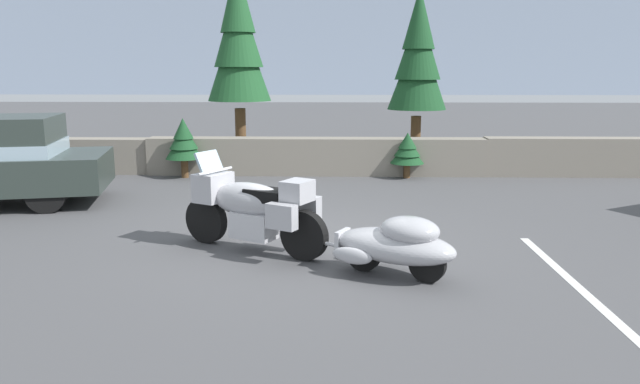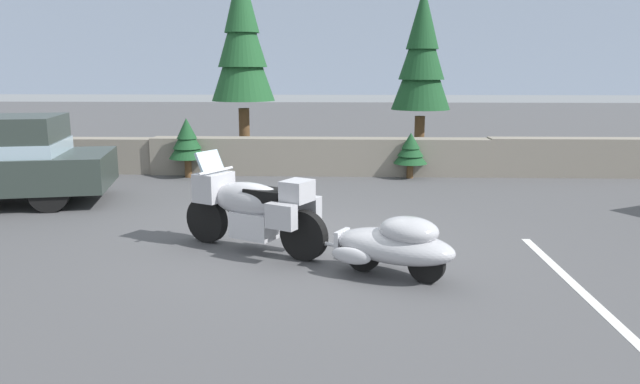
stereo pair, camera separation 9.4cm
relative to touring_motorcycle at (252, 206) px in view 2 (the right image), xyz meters
name	(u,v)px [view 2 (the right image)]	position (x,y,z in m)	size (l,w,h in m)	color
ground_plane	(302,242)	(0.64, 0.42, -0.62)	(80.00, 80.00, 0.00)	#4C4C4F
stone_guard_wall	(323,156)	(0.73, 6.23, -0.18)	(24.00, 0.65, 0.90)	gray
distant_ridgeline	(342,38)	(0.64, 96.23, 7.38)	(240.00, 80.00, 16.00)	#99A8BF
touring_motorcycle	(252,206)	(0.00, 0.00, 0.00)	(2.10, 1.38, 1.33)	black
car_shaped_trailer	(395,244)	(1.86, -1.00, -0.21)	(2.11, 1.36, 0.76)	black
pine_tree_tall	(242,39)	(-1.38, 7.65, 2.60)	(1.62, 1.62, 5.15)	brown
pine_tree_secondary	(422,55)	(3.17, 7.55, 2.21)	(1.49, 1.49, 4.52)	brown
pine_sapling_near	(187,140)	(-2.39, 5.69, 0.24)	(0.84, 0.84, 1.38)	brown
pine_sapling_farther	(411,150)	(2.76, 5.81, 0.04)	(0.78, 0.78, 1.05)	brown
parking_stripe_marker	(571,281)	(3.93, -1.08, -0.62)	(0.12, 3.60, 0.01)	silver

